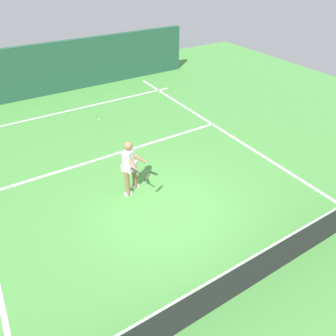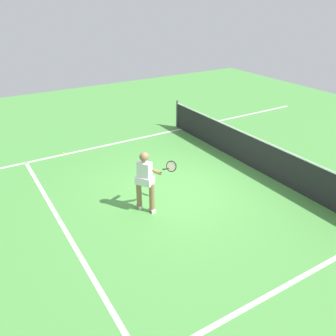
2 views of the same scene
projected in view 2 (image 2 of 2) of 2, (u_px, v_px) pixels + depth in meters
name	position (u px, v px, depth m)	size (l,w,h in m)	color
ground_plane	(179.00, 190.00, 9.59)	(25.13, 25.13, 0.00)	#4C9342
service_line_marking	(63.00, 226.00, 8.11)	(7.90, 0.10, 0.01)	white
sideline_left_marking	(118.00, 143.00, 12.61)	(0.10, 17.33, 0.01)	white
sideline_right_marking	(294.00, 281.00, 6.58)	(0.10, 17.33, 0.01)	white
court_net	(254.00, 152.00, 10.62)	(8.58, 0.08, 1.08)	#4C4C51
tennis_player	(146.00, 179.00, 8.38)	(0.68, 1.14, 1.55)	#8C6647
tennis_ball_mid	(64.00, 153.00, 11.70)	(0.07, 0.07, 0.07)	#D1E533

